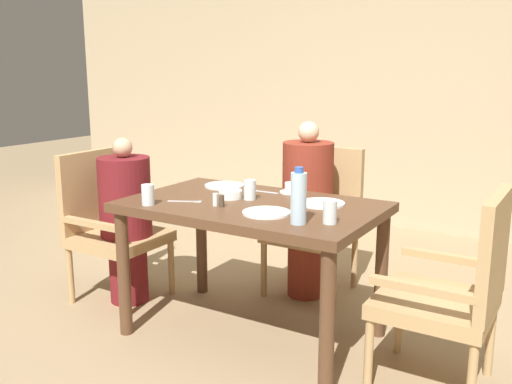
# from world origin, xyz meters

# --- Properties ---
(ground_plane) EXTENTS (16.00, 16.00, 0.00)m
(ground_plane) POSITION_xyz_m (0.00, 0.00, 0.00)
(ground_plane) COLOR #9E8460
(wall_back) EXTENTS (8.00, 0.06, 2.80)m
(wall_back) POSITION_xyz_m (0.00, 2.61, 1.40)
(wall_back) COLOR tan
(wall_back) RESTS_ON ground_plane
(dining_table) EXTENTS (1.34, 0.83, 0.76)m
(dining_table) POSITION_xyz_m (0.00, 0.00, 0.66)
(dining_table) COLOR brown
(dining_table) RESTS_ON ground_plane
(chair_left_side) EXTENTS (0.51, 0.51, 0.94)m
(chair_left_side) POSITION_xyz_m (-1.07, 0.00, 0.50)
(chair_left_side) COLOR tan
(chair_left_side) RESTS_ON ground_plane
(diner_in_left_chair) EXTENTS (0.32, 0.32, 1.05)m
(diner_in_left_chair) POSITION_xyz_m (-0.92, 0.00, 0.54)
(diner_in_left_chair) COLOR maroon
(diner_in_left_chair) RESTS_ON ground_plane
(chair_far_side) EXTENTS (0.51, 0.51, 0.94)m
(chair_far_side) POSITION_xyz_m (0.00, 0.82, 0.50)
(chair_far_side) COLOR tan
(chair_far_side) RESTS_ON ground_plane
(diner_in_far_chair) EXTENTS (0.32, 0.32, 1.14)m
(diner_in_far_chair) POSITION_xyz_m (-0.00, 0.67, 0.58)
(diner_in_far_chair) COLOR maroon
(diner_in_far_chair) RESTS_ON ground_plane
(chair_right_side) EXTENTS (0.51, 0.51, 0.94)m
(chair_right_side) POSITION_xyz_m (1.07, 0.00, 0.50)
(chair_right_side) COLOR tan
(chair_right_side) RESTS_ON ground_plane
(plate_main_left) EXTENTS (0.24, 0.24, 0.01)m
(plate_main_left) POSITION_xyz_m (0.34, 0.16, 0.76)
(plate_main_left) COLOR white
(plate_main_left) RESTS_ON dining_table
(plate_main_right) EXTENTS (0.24, 0.24, 0.01)m
(plate_main_right) POSITION_xyz_m (-0.36, 0.27, 0.76)
(plate_main_right) COLOR white
(plate_main_right) RESTS_ON dining_table
(plate_dessert_center) EXTENTS (0.24, 0.24, 0.01)m
(plate_dessert_center) POSITION_xyz_m (0.19, -0.16, 0.76)
(plate_dessert_center) COLOR white
(plate_dessert_center) RESTS_ON dining_table
(teacup_with_saucer) EXTENTS (0.13, 0.13, 0.06)m
(teacup_with_saucer) POSITION_xyz_m (0.07, 0.32, 0.78)
(teacup_with_saucer) COLOR white
(teacup_with_saucer) RESTS_ON dining_table
(bowl_small) EXTENTS (0.13, 0.13, 0.04)m
(bowl_small) POSITION_xyz_m (-0.16, 0.03, 0.78)
(bowl_small) COLOR white
(bowl_small) RESTS_ON dining_table
(water_bottle) EXTENTS (0.07, 0.07, 0.26)m
(water_bottle) POSITION_xyz_m (0.40, -0.24, 0.88)
(water_bottle) COLOR silver
(water_bottle) RESTS_ON dining_table
(glass_tall_near) EXTENTS (0.07, 0.07, 0.11)m
(glass_tall_near) POSITION_xyz_m (-0.05, 0.06, 0.81)
(glass_tall_near) COLOR silver
(glass_tall_near) RESTS_ON dining_table
(glass_tall_mid) EXTENTS (0.07, 0.07, 0.11)m
(glass_tall_mid) POSITION_xyz_m (-0.44, -0.33, 0.81)
(glass_tall_mid) COLOR silver
(glass_tall_mid) RESTS_ON dining_table
(glass_tall_far) EXTENTS (0.07, 0.07, 0.11)m
(glass_tall_far) POSITION_xyz_m (0.52, -0.17, 0.81)
(glass_tall_far) COLOR silver
(glass_tall_far) RESTS_ON dining_table
(salt_shaker) EXTENTS (0.03, 0.03, 0.07)m
(salt_shaker) POSITION_xyz_m (-0.12, -0.16, 0.79)
(salt_shaker) COLOR white
(salt_shaker) RESTS_ON dining_table
(pepper_shaker) EXTENTS (0.03, 0.03, 0.06)m
(pepper_shaker) POSITION_xyz_m (-0.09, -0.16, 0.79)
(pepper_shaker) COLOR #4C3D2D
(pepper_shaker) RESTS_ON dining_table
(fork_beside_plate) EXTENTS (0.17, 0.10, 0.00)m
(fork_beside_plate) POSITION_xyz_m (-0.30, -0.16, 0.76)
(fork_beside_plate) COLOR silver
(fork_beside_plate) RESTS_ON dining_table
(knife_beside_plate) EXTENTS (0.19, 0.02, 0.00)m
(knife_beside_plate) POSITION_xyz_m (-0.07, 0.26, 0.76)
(knife_beside_plate) COLOR silver
(knife_beside_plate) RESTS_ON dining_table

